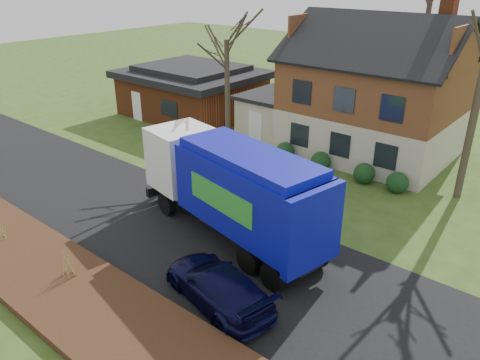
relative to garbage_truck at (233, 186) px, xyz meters
The scene contains 11 objects.
ground 3.38m from the garbage_truck, 151.17° to the right, with size 120.00×120.00×0.00m, color #314B19.
road 3.37m from the garbage_truck, 151.17° to the right, with size 80.00×7.00×0.02m, color black.
mulch_verge 7.15m from the garbage_truck, 108.08° to the right, with size 80.00×3.50×0.30m, color #301E10.
main_house 12.87m from the garbage_truck, 92.79° to the left, with size 12.95×8.95×9.26m.
ranch_house 18.43m from the garbage_truck, 140.00° to the left, with size 9.80×8.20×3.70m.
garbage_truck is the anchor object (origin of this frame).
silver_sedan 6.14m from the garbage_truck, 143.79° to the left, with size 1.56×4.48×1.48m, color #B8BCC1.
navy_wagon 4.49m from the garbage_truck, 56.65° to the right, with size 1.88×4.63×1.34m, color black.
tree_front_west 10.47m from the garbage_truck, 132.41° to the left, with size 3.17×3.17×9.43m.
grass_clump_west 9.49m from the garbage_truck, 137.04° to the right, with size 0.31×0.25×0.81m.
grass_clump_mid 6.70m from the garbage_truck, 112.86° to the right, with size 0.39×0.32×1.08m.
Camera 1 is at (13.04, -11.59, 10.27)m, focal length 35.00 mm.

